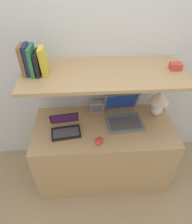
# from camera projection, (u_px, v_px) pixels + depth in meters

# --- Properties ---
(ground_plane) EXTENTS (12.00, 12.00, 0.00)m
(ground_plane) POSITION_uv_depth(u_px,v_px,m) (105.00, 195.00, 2.16)
(ground_plane) COLOR #9E8460
(wall_back) EXTENTS (6.00, 0.05, 2.40)m
(wall_back) POSITION_uv_depth(u_px,v_px,m) (101.00, 63.00, 1.95)
(wall_back) COLOR silver
(wall_back) RESTS_ON ground_plane
(desk) EXTENTS (1.37, 0.65, 0.72)m
(desk) POSITION_uv_depth(u_px,v_px,m) (103.00, 150.00, 2.18)
(desk) COLOR tan
(desk) RESTS_ON ground_plane
(back_riser) EXTENTS (1.37, 0.04, 1.25)m
(back_riser) POSITION_uv_depth(u_px,v_px,m) (101.00, 112.00, 2.28)
(back_riser) COLOR silver
(back_riser) RESTS_ON ground_plane
(shelf) EXTENTS (1.37, 0.59, 0.03)m
(shelf) POSITION_uv_depth(u_px,v_px,m) (105.00, 73.00, 1.66)
(shelf) COLOR tan
(shelf) RESTS_ON back_riser
(table_lamp) EXTENTS (0.20, 0.20, 0.28)m
(table_lamp) POSITION_uv_depth(u_px,v_px,m) (159.00, 100.00, 1.98)
(table_lamp) COLOR white
(table_lamp) RESTS_ON desk
(laptop_large) EXTENTS (0.38, 0.39, 0.26)m
(laptop_large) POSITION_uv_depth(u_px,v_px,m) (124.00, 116.00, 1.99)
(laptop_large) COLOR slate
(laptop_large) RESTS_ON desk
(laptop_small) EXTENTS (0.30, 0.26, 0.17)m
(laptop_small) POSITION_uv_depth(u_px,v_px,m) (65.00, 128.00, 1.88)
(laptop_small) COLOR black
(laptop_small) RESTS_ON desk
(computer_mouse) EXTENTS (0.10, 0.12, 0.04)m
(computer_mouse) POSITION_uv_depth(u_px,v_px,m) (99.00, 141.00, 1.78)
(computer_mouse) COLOR red
(computer_mouse) RESTS_ON desk
(router_box) EXTENTS (0.14, 0.08, 0.12)m
(router_box) POSITION_uv_depth(u_px,v_px,m) (97.00, 106.00, 2.09)
(router_box) COLOR gray
(router_box) RESTS_ON desk
(book_brown) EXTENTS (0.03, 0.13, 0.24)m
(book_brown) POSITION_uv_depth(u_px,v_px,m) (23.00, 60.00, 1.54)
(book_brown) COLOR brown
(book_brown) RESTS_ON shelf
(book_navy) EXTENTS (0.03, 0.13, 0.24)m
(book_navy) POSITION_uv_depth(u_px,v_px,m) (28.00, 60.00, 1.54)
(book_navy) COLOR navy
(book_navy) RESTS_ON shelf
(book_green) EXTENTS (0.03, 0.18, 0.23)m
(book_green) POSITION_uv_depth(u_px,v_px,m) (32.00, 60.00, 1.55)
(book_green) COLOR #2D7042
(book_green) RESTS_ON shelf
(book_black) EXTENTS (0.03, 0.17, 0.18)m
(book_black) POSITION_uv_depth(u_px,v_px,m) (38.00, 63.00, 1.57)
(book_black) COLOR black
(book_black) RESTS_ON shelf
(book_yellow) EXTENTS (0.05, 0.12, 0.22)m
(book_yellow) POSITION_uv_depth(u_px,v_px,m) (43.00, 61.00, 1.56)
(book_yellow) COLOR gold
(book_yellow) RESTS_ON shelf
(shelf_gadget) EXTENTS (0.09, 0.07, 0.06)m
(shelf_gadget) POSITION_uv_depth(u_px,v_px,m) (176.00, 66.00, 1.66)
(shelf_gadget) COLOR #CC3D33
(shelf_gadget) RESTS_ON shelf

